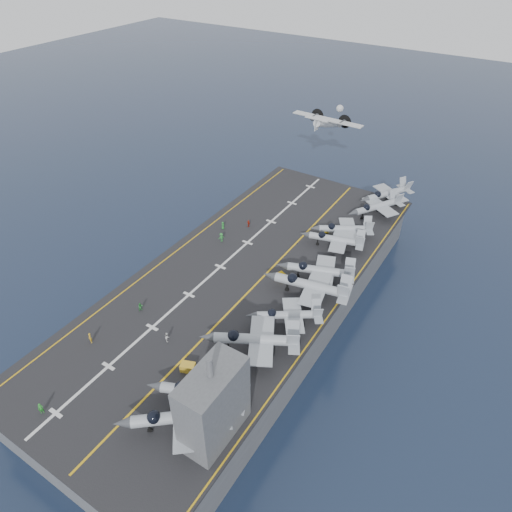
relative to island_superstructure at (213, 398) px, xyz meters
The scene contains 29 objects.
ground 38.02m from the island_superstructure, 116.57° to the left, with size 500.00×500.00×0.00m, color #142135.
hull 35.94m from the island_superstructure, 116.57° to the left, with size 36.00×90.00×10.00m, color #56595E.
flight_deck 34.41m from the island_superstructure, 116.57° to the left, with size 38.00×92.00×0.40m, color black.
foul_line 33.17m from the island_superstructure, 111.80° to the left, with size 0.35×90.00×0.02m, color gold.
landing_centerline 37.38m from the island_superstructure, 124.99° to the left, with size 0.50×90.00×0.02m, color silver.
deck_edge_port 44.50m from the island_superstructure, 136.85° to the left, with size 0.25×90.00×0.02m, color gold.
deck_edge_stbd 31.12m from the island_superstructure, 83.35° to the left, with size 0.25×90.00×0.02m, color gold.
island_superstructure is the anchor object (origin of this frame).
fighter_jet_0 6.67m from the island_superstructure, 153.98° to the right, with size 18.97×18.27×5.51m, color gray, non-canonical shape.
fighter_jet_1 6.93m from the island_superstructure, 146.62° to the left, with size 17.59×14.91×5.18m, color #979EA6, non-canonical shape.
fighter_jet_2 16.24m from the island_superstructure, 101.54° to the left, with size 19.39×17.27×5.62m, color gray, non-canonical shape.
fighter_jet_3 24.01m from the island_superstructure, 93.89° to the left, with size 15.77×14.59×4.55m, color #969FA7, non-canonical shape.
fighter_jet_4 32.10m from the island_superstructure, 92.81° to the left, with size 18.35×14.00×5.74m, color gray, non-canonical shape.
fighter_jet_5 37.27m from the island_superstructure, 93.51° to the left, with size 17.60×14.63×5.23m, color #A4ABB3, non-canonical shape.
fighter_jet_6 48.81m from the island_superstructure, 94.93° to the left, with size 15.46×12.25×4.72m, color #A1A8B3, non-canonical shape.
fighter_jet_7 53.65m from the island_superstructure, 94.50° to the left, with size 16.31×14.78×4.72m, color #9199A1, non-canonical shape.
fighter_jet_8 65.96m from the island_superstructure, 91.34° to the left, with size 15.87×17.42×5.03m, color gray, non-canonical shape.
tow_cart_a 13.53m from the island_superstructure, 148.06° to the left, with size 2.61×2.15×1.34m, color gold, non-canonical shape.
tow_cart_b 35.13m from the island_superstructure, 104.50° to the left, with size 2.26×1.91×1.15m, color #E2AA08, non-canonical shape.
tow_cart_c 53.99m from the island_superstructure, 99.40° to the left, with size 2.02×1.60×1.06m, color #C4A209, non-canonical shape.
crew_1 28.06m from the island_superstructure, behind, with size 1.42×1.21×2.00m, color gold.
crew_2 29.05m from the island_superstructure, 154.65° to the left, with size 1.00×1.21×1.73m, color #268C33.
crew_3 46.08m from the island_superstructure, 124.84° to the left, with size 1.33×1.48×2.06m, color #268C33.
crew_4 52.01m from the island_superstructure, 118.14° to the left, with size 1.14×0.90×1.67m, color #A91E0C.
crew_5 51.02m from the island_superstructure, 124.58° to the left, with size 0.86×1.15×1.74m, color #268C33.
crew_6 25.99m from the island_superstructure, 154.29° to the right, with size 1.32×1.38×1.93m, color #228C26.
crew_7 20.18m from the island_superstructure, 151.30° to the left, with size 1.27×1.26×1.78m, color silver.
transport_plane 85.63m from the island_superstructure, 105.83° to the left, with size 20.31×14.27×4.68m, color silver, non-canonical shape.
fighter_jet_9 73.19m from the island_superstructure, 91.21° to the left, with size 15.87×17.42×5.03m, color gray, non-canonical shape.
Camera 1 is at (38.79, -57.16, 67.49)m, focal length 32.00 mm.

